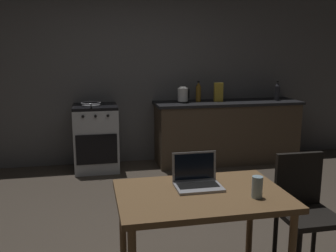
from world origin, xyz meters
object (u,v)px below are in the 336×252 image
object	(u,v)px
electric_kettle	(183,95)
dining_table	(201,204)
stove_oven	(96,138)
drinking_glass	(257,187)
chair	(304,205)
laptop	(197,180)
cereal_box	(218,92)
bottle_b	(198,92)
frying_pan	(91,104)
bottle	(277,91)

from	to	relation	value
electric_kettle	dining_table	bearing A→B (deg)	-101.49
stove_oven	drinking_glass	size ratio (longest dim) A/B	6.45
chair	drinking_glass	size ratio (longest dim) A/B	6.29
laptop	cereal_box	xyz separation A→B (m)	(1.14, 2.87, 0.28)
electric_kettle	drinking_glass	distance (m)	3.14
electric_kettle	bottle_b	distance (m)	0.27
cereal_box	chair	bearing A→B (deg)	-95.90
dining_table	cereal_box	bearing A→B (deg)	69.01
frying_pan	dining_table	bearing A→B (deg)	-76.71
stove_oven	electric_kettle	size ratio (longest dim) A/B	4.04
cereal_box	bottle_b	bearing A→B (deg)	168.26
electric_kettle	cereal_box	world-z (taller)	cereal_box
frying_pan	drinking_glass	size ratio (longest dim) A/B	3.12
dining_table	frying_pan	bearing A→B (deg)	103.29
cereal_box	stove_oven	bearing A→B (deg)	-179.28
electric_kettle	frying_pan	world-z (taller)	electric_kettle
frying_pan	bottle_b	size ratio (longest dim) A/B	1.48
laptop	bottle_b	size ratio (longest dim) A/B	1.07
electric_kettle	bottle	xyz separation A→B (m)	(1.44, -0.05, 0.03)
bottle_b	electric_kettle	bearing A→B (deg)	-162.50
laptop	chair	bearing A→B (deg)	-0.50
laptop	bottle_b	bearing A→B (deg)	72.29
stove_oven	drinking_glass	world-z (taller)	stove_oven
chair	cereal_box	distance (m)	2.92
drinking_glass	cereal_box	world-z (taller)	cereal_box
laptop	frying_pan	world-z (taller)	frying_pan
chair	electric_kettle	bearing A→B (deg)	72.68
laptop	electric_kettle	distance (m)	2.92
chair	cereal_box	xyz separation A→B (m)	(0.29, 2.86, 0.54)
bottle	frying_pan	bearing A→B (deg)	179.53
stove_oven	electric_kettle	world-z (taller)	electric_kettle
stove_oven	laptop	xyz separation A→B (m)	(0.65, -2.85, 0.32)
bottle	cereal_box	bearing A→B (deg)	175.54
dining_table	chair	size ratio (longest dim) A/B	1.27
dining_table	electric_kettle	size ratio (longest dim) A/B	4.98
bottle_b	bottle	bearing A→B (deg)	-6.25
stove_oven	laptop	size ratio (longest dim) A/B	2.86
electric_kettle	frying_pan	bearing A→B (deg)	-178.78
bottle	frying_pan	distance (m)	2.74
electric_kettle	cereal_box	bearing A→B (deg)	2.11
stove_oven	laptop	world-z (taller)	laptop
chair	frying_pan	world-z (taller)	frying_pan
electric_kettle	bottle_b	world-z (taller)	bottle_b
chair	bottle_b	xyz separation A→B (m)	(0.01, 2.92, 0.54)
dining_table	chair	xyz separation A→B (m)	(0.85, 0.13, -0.13)
drinking_glass	bottle_b	distance (m)	3.26
bottle_b	stove_oven	bearing A→B (deg)	-176.85
chair	drinking_glass	distance (m)	0.66
stove_oven	chair	size ratio (longest dim) A/B	1.03
stove_oven	electric_kettle	bearing A→B (deg)	0.11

